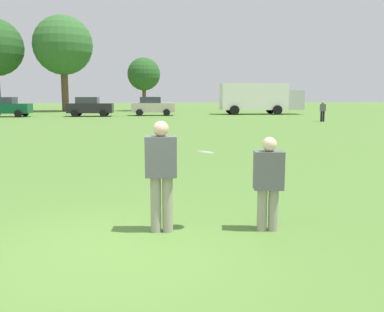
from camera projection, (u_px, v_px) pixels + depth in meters
ground_plane at (116, 250)px, 5.68m from camera, size 199.50×199.50×0.00m
player_thrower at (161, 170)px, 6.32m from camera, size 0.50×0.32×1.70m
player_defender at (268, 179)px, 6.40m from camera, size 0.48×0.33×1.45m
frisbee at (205, 152)px, 6.38m from camera, size 0.28×0.27×0.10m
traffic_cone at (159, 163)px, 11.41m from camera, size 0.32×0.32×0.48m
parked_car_mid_left at (6, 107)px, 38.96m from camera, size 4.30×2.41×1.82m
parked_car_center at (90, 107)px, 39.82m from camera, size 4.30×2.41×1.82m
parked_car_mid_right at (153, 106)px, 41.43m from camera, size 4.30×2.41×1.82m
box_truck at (259, 97)px, 43.94m from camera, size 8.63×3.35×3.18m
bystander_far_jogger at (323, 110)px, 32.19m from camera, size 0.48×0.37×1.56m
tree_west_maple at (63, 46)px, 50.09m from camera, size 6.99×6.99×11.36m
tree_center_elm at (144, 74)px, 52.32m from camera, size 4.06×4.06×6.60m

